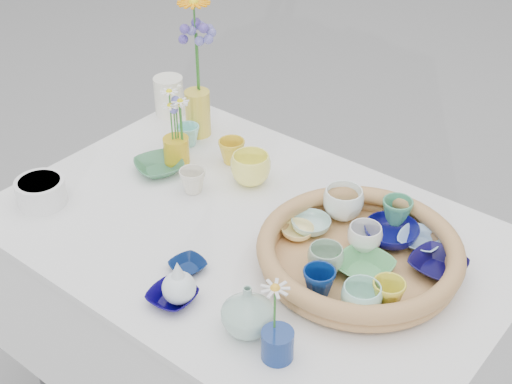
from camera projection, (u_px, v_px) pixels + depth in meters
The scene contains 32 objects.
wicker_tray at pixel (359, 254), 1.63m from camera, with size 0.47×0.47×0.08m, color #977147, non-canonical shape.
tray_ceramic_0 at pixel (391, 234), 1.69m from camera, with size 0.13×0.13×0.04m, color #0A0A51.
tray_ceramic_1 at pixel (438, 265), 1.60m from camera, with size 0.12×0.12×0.03m, color #0B0738.
tray_ceramic_2 at pixel (388, 294), 1.50m from camera, with size 0.07×0.07×0.07m, color yellow.
tray_ceramic_3 at pixel (364, 267), 1.60m from camera, with size 0.13×0.13×0.03m, color #51A05D.
tray_ceramic_4 at pixel (325, 260), 1.59m from camera, with size 0.08×0.08×0.06m, color #92B195.
tray_ceramic_5 at pixel (311, 225), 1.73m from camera, with size 0.10×0.10×0.03m, color #A8D5CF.
tray_ceramic_6 at pixel (343, 203), 1.76m from camera, with size 0.10×0.10×0.08m, color white.
tray_ceramic_7 at pixel (365, 238), 1.66m from camera, with size 0.08×0.08×0.06m, color white.
tray_ceramic_8 at pixel (420, 240), 1.68m from camera, with size 0.10×0.10×0.02m, color #93BFE8.
tray_ceramic_9 at pixel (319, 282), 1.53m from camera, with size 0.07×0.07×0.07m, color navy.
tray_ceramic_10 at pixel (297, 232), 1.71m from camera, with size 0.08×0.08×0.02m, color #FFE38D.
tray_ceramic_11 at pixel (361, 299), 1.49m from camera, with size 0.09×0.09×0.07m, color #9FDFCF.
tray_ceramic_12 at pixel (397, 212), 1.74m from camera, with size 0.08×0.08×0.07m, color #3F926A.
loose_ceramic_0 at pixel (232, 152), 2.01m from camera, with size 0.08×0.08×0.07m, color gold.
loose_ceramic_1 at pixel (251, 169), 1.92m from camera, with size 0.11×0.11×0.09m, color #FFF967.
loose_ceramic_2 at pixel (159, 166), 1.98m from camera, with size 0.13×0.13×0.03m, color #37724C.
loose_ceramic_3 at pixel (193, 181), 1.89m from camera, with size 0.07×0.07×0.07m, color beige.
loose_ceramic_4 at pixel (188, 266), 1.64m from camera, with size 0.08×0.08×0.02m, color #071A4A.
loose_ceramic_5 at pixel (188, 135), 2.09m from camera, with size 0.07×0.07×0.06m, color #90E5DB.
loose_ceramic_6 at pixel (172, 297), 1.55m from camera, with size 0.10×0.10×0.03m, color #070041.
fluted_bowl at pixel (41, 192), 1.84m from camera, with size 0.13×0.13×0.07m, color white, non-canonical shape.
bud_vase_paleblue at pixel (178, 281), 1.52m from camera, with size 0.07×0.07×0.11m, color silver, non-canonical shape.
bud_vase_seafoam at pixel (248, 310), 1.45m from camera, with size 0.11×0.11×0.12m, color #97BCAD.
bud_vase_cobalt at pixel (277, 345), 1.41m from camera, with size 0.07×0.07×0.07m, color navy.
single_daisy at pixel (275, 308), 1.37m from camera, with size 0.07×0.07×0.12m, color silver, non-canonical shape.
tall_vase_yellow at pixel (198, 113), 2.12m from camera, with size 0.08×0.08×0.14m, color gold.
gerbera at pixel (196, 48), 2.02m from camera, with size 0.11×0.11×0.28m, color #FF9404, non-canonical shape.
hydrangea at pixel (198, 62), 2.04m from camera, with size 0.07×0.07×0.25m, color #5342A8, non-canonical shape.
white_pitcher at pixel (169, 96), 2.23m from camera, with size 0.13×0.09×0.12m, color white, non-canonical shape.
daisy_cup at pixel (176, 150), 2.00m from camera, with size 0.07×0.07×0.08m, color gold.
daisy_posy at pixel (173, 116), 1.93m from camera, with size 0.08×0.08×0.15m, color white, non-canonical shape.
Camera 1 is at (0.89, -1.08, 1.85)m, focal length 50.00 mm.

